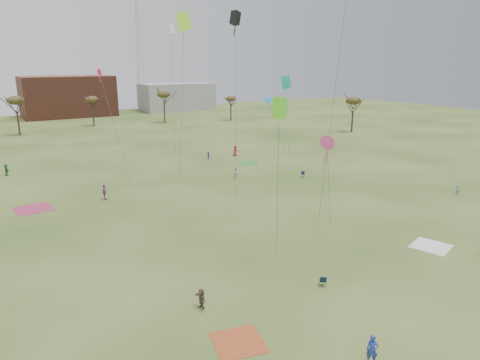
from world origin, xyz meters
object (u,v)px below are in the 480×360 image
camp_chair_center (323,283)px  radio_tower (139,52)px  flyer_near_right (372,350)px  camp_chair_right (303,176)px

camp_chair_center → radio_tower: bearing=-66.9°
flyer_near_right → camp_chair_center: flyer_near_right is taller
flyer_near_right → camp_chair_right: 40.65m
flyer_near_right → radio_tower: radio_tower is taller
flyer_near_right → radio_tower: size_ratio=0.04×
flyer_near_right → radio_tower: (33.71, 133.08, 18.32)m
flyer_near_right → camp_chair_right: size_ratio=2.04×
camp_chair_right → radio_tower: 101.84m
camp_chair_center → camp_chair_right: bearing=-90.3°
flyer_near_right → radio_tower: bearing=123.5°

